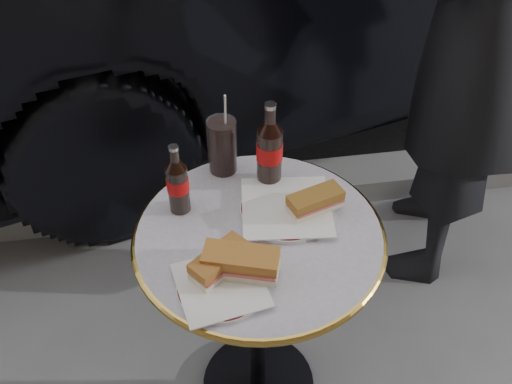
{
  "coord_description": "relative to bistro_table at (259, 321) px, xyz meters",
  "views": [
    {
      "loc": [
        -0.16,
        -0.95,
        1.74
      ],
      "look_at": [
        0.0,
        0.05,
        0.82
      ],
      "focal_mm": 40.0,
      "sensor_mm": 36.0,
      "label": 1
    }
  ],
  "objects": [
    {
      "name": "curb",
      "position": [
        0.0,
        0.9,
        -0.32
      ],
      "size": [
        40.0,
        0.2,
        0.12
      ],
      "primitive_type": "cube",
      "color": "gray",
      "rests_on": "ground"
    },
    {
      "name": "bistro_table",
      "position": [
        0.0,
        0.0,
        0.0
      ],
      "size": [
        0.62,
        0.62,
        0.73
      ],
      "primitive_type": null,
      "color": "#BAB2C4",
      "rests_on": "ground"
    },
    {
      "name": "plate_left",
      "position": [
        -0.11,
        -0.16,
        0.37
      ],
      "size": [
        0.2,
        0.2,
        0.01
      ],
      "primitive_type": "cylinder",
      "rotation": [
        0.0,
        0.0,
        0.01
      ],
      "color": "silver",
      "rests_on": "bistro_table"
    },
    {
      "name": "plate_right",
      "position": [
        0.08,
        0.06,
        0.37
      ],
      "size": [
        0.29,
        0.29,
        0.01
      ],
      "primitive_type": "cylinder",
      "rotation": [
        0.0,
        0.0,
        -0.29
      ],
      "color": "silver",
      "rests_on": "bistro_table"
    },
    {
      "name": "sandwich_left_a",
      "position": [
        -0.11,
        -0.11,
        0.4
      ],
      "size": [
        0.15,
        0.14,
        0.05
      ],
      "primitive_type": "cube",
      "rotation": [
        0.0,
        0.0,
        0.68
      ],
      "color": "#9F5F28",
      "rests_on": "plate_left"
    },
    {
      "name": "sandwich_left_b",
      "position": [
        -0.06,
        -0.13,
        0.41
      ],
      "size": [
        0.18,
        0.13,
        0.06
      ],
      "primitive_type": "cube",
      "rotation": [
        0.0,
        0.0,
        -0.31
      ],
      "color": "#AD6A2C",
      "rests_on": "plate_left"
    },
    {
      "name": "sandwich_right",
      "position": [
        0.15,
        0.05,
        0.4
      ],
      "size": [
        0.15,
        0.11,
        0.05
      ],
      "primitive_type": "cube",
      "rotation": [
        0.0,
        0.0,
        0.32
      ],
      "color": "#8D5D23",
      "rests_on": "plate_right"
    },
    {
      "name": "cola_bottle_left",
      "position": [
        -0.18,
        0.11,
        0.47
      ],
      "size": [
        0.07,
        0.07,
        0.2
      ],
      "primitive_type": null,
      "rotation": [
        0.0,
        0.0,
        -0.18
      ],
      "color": "black",
      "rests_on": "bistro_table"
    },
    {
      "name": "cola_bottle_right",
      "position": [
        0.06,
        0.18,
        0.49
      ],
      "size": [
        0.09,
        0.09,
        0.25
      ],
      "primitive_type": null,
      "rotation": [
        0.0,
        0.0,
        -0.38
      ],
      "color": "black",
      "rests_on": "bistro_table"
    },
    {
      "name": "cola_glass",
      "position": [
        -0.06,
        0.25,
        0.45
      ],
      "size": [
        0.1,
        0.1,
        0.16
      ],
      "primitive_type": "cylinder",
      "rotation": [
        0.0,
        0.0,
        0.25
      ],
      "color": "black",
      "rests_on": "bistro_table"
    },
    {
      "name": "pedestrian",
      "position": [
        0.75,
        0.53,
        0.61
      ],
      "size": [
        0.7,
        0.83,
        1.94
      ],
      "primitive_type": "imported",
      "rotation": [
        0.0,
        0.0,
        -1.95
      ],
      "color": "black",
      "rests_on": "ground"
    }
  ]
}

